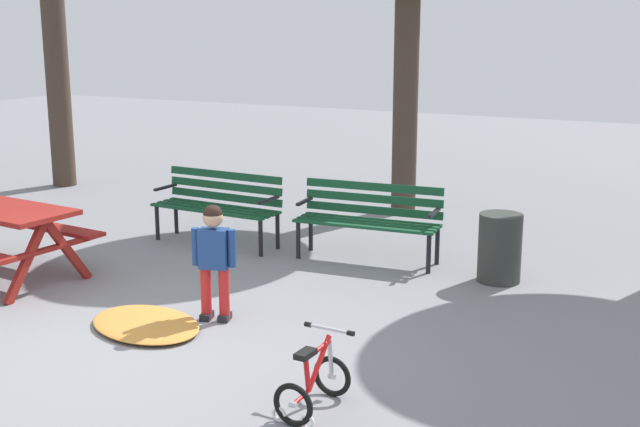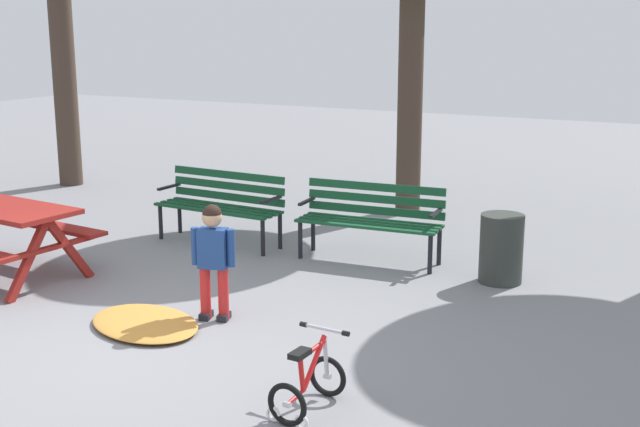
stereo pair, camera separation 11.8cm
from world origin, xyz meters
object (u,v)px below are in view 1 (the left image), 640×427
child_standing (214,253)px  park_bench_left (369,215)px  park_bench_far_left (219,201)px  kids_bicycle (313,383)px  trash_bin (500,248)px

child_standing → park_bench_left: bearing=79.3°
park_bench_far_left → child_standing: bearing=-57.4°
park_bench_far_left → park_bench_left: size_ratio=0.99×
park_bench_left → child_standing: child_standing is taller
kids_bicycle → trash_bin: (0.36, 3.45, 0.15)m
park_bench_far_left → park_bench_left: (1.89, 0.14, 0.00)m
park_bench_far_left → trash_bin: 3.39m
trash_bin → park_bench_left: bearing=175.1°
park_bench_far_left → kids_bicycle: size_ratio=2.81×
child_standing → trash_bin: bearing=49.1°
park_bench_left → trash_bin: size_ratio=2.31×
child_standing → trash_bin: (1.95, 2.26, -0.26)m
kids_bicycle → child_standing: bearing=143.1°
kids_bicycle → park_bench_left: bearing=107.6°
park_bench_left → kids_bicycle: 3.77m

